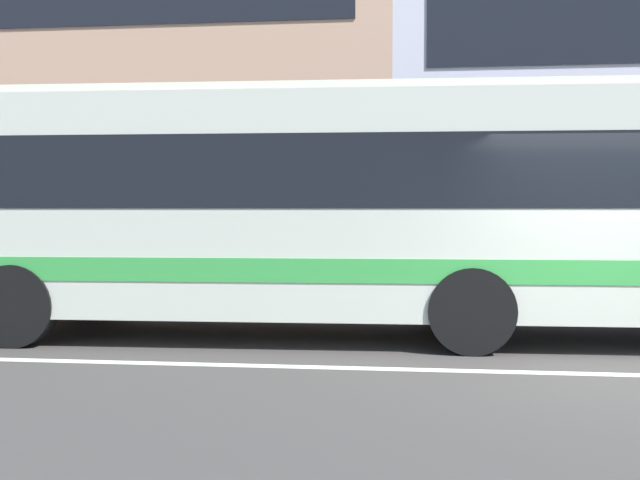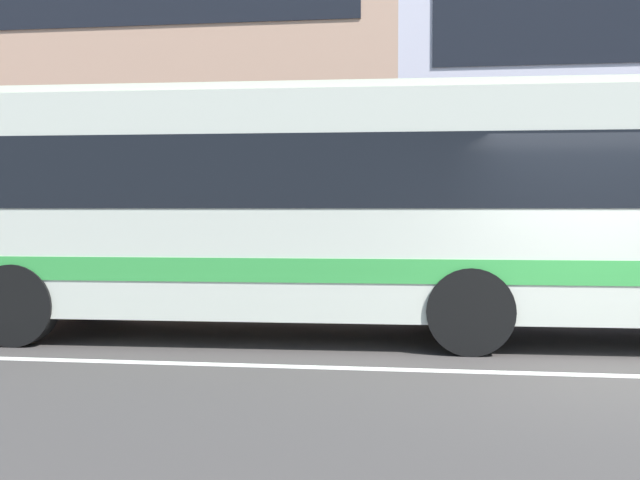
{
  "view_description": "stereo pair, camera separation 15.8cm",
  "coord_description": "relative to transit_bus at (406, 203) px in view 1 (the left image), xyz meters",
  "views": [
    {
      "loc": [
        -2.21,
        -7.55,
        1.67
      ],
      "look_at": [
        -3.3,
        2.03,
        1.25
      ],
      "focal_mm": 41.06,
      "sensor_mm": 36.0,
      "label": 1
    },
    {
      "loc": [
        -2.06,
        -7.53,
        1.67
      ],
      "look_at": [
        -3.3,
        2.03,
        1.25
      ],
      "focal_mm": 41.06,
      "sensor_mm": 36.0,
      "label": 2
    }
  ],
  "objects": [
    {
      "name": "ground_plane",
      "position": [
        2.17,
        -2.05,
        -1.74
      ],
      "size": [
        160.0,
        160.0,
        0.0
      ],
      "primitive_type": "plane",
      "color": "#3E3937"
    },
    {
      "name": "lane_centre_line",
      "position": [
        2.17,
        -2.05,
        -1.74
      ],
      "size": [
        60.0,
        0.16,
        0.01
      ],
      "primitive_type": "cube",
      "color": "silver",
      "rests_on": "ground_plane"
    },
    {
      "name": "apartment_block_left",
      "position": [
        -11.43,
        12.23,
        4.74
      ],
      "size": [
        22.23,
        8.29,
        12.97
      ],
      "color": "tan",
      "rests_on": "ground_plane"
    },
    {
      "name": "transit_bus",
      "position": [
        0.0,
        0.0,
        0.0
      ],
      "size": [
        11.52,
        2.91,
        3.16
      ],
      "color": "beige",
      "rests_on": "ground_plane"
    }
  ]
}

